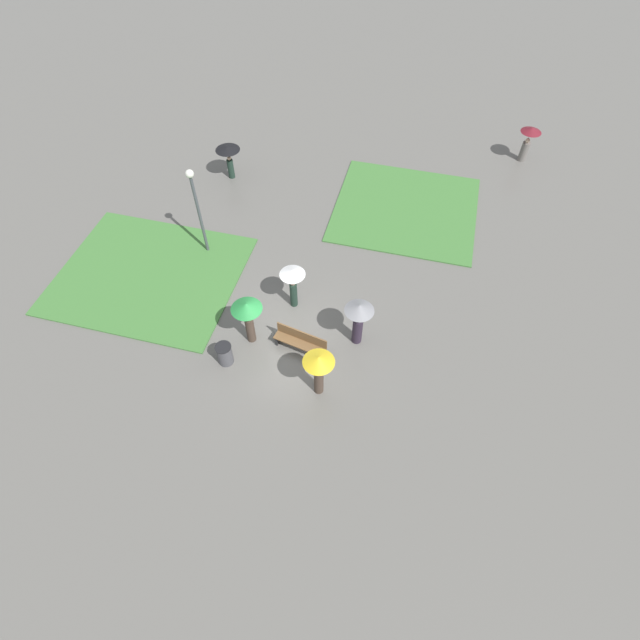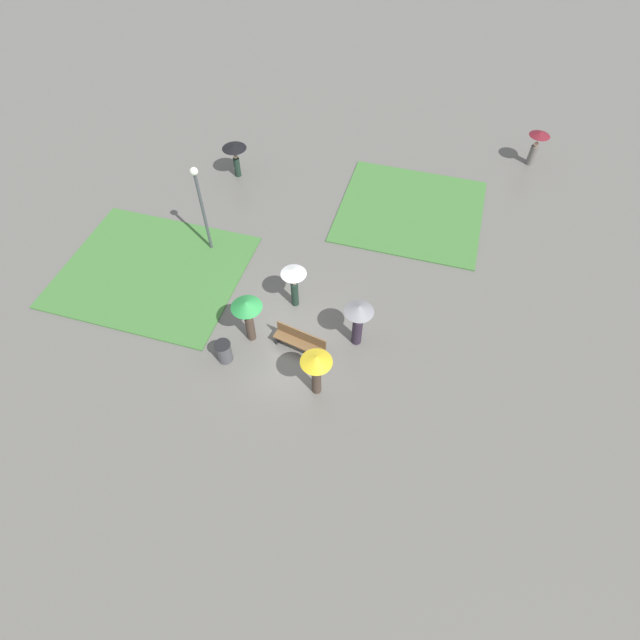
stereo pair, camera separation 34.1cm
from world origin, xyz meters
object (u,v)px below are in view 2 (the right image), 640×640
object	(u,v)px
crowd_person_grey	(358,317)
crowd_person_green	(247,312)
lamp_post	(200,199)
lone_walker_mid_plaza	(235,152)
crowd_person_white	(294,279)
park_bench	(300,340)
lone_walker_far_path	(537,142)
trash_bin	(224,352)
crowd_person_yellow	(316,366)

from	to	relation	value
crowd_person_grey	crowd_person_green	distance (m)	3.85
lamp_post	lone_walker_mid_plaza	xyz separation A→B (m)	(-0.84, 5.12, -1.31)
crowd_person_white	lone_walker_mid_plaza	bearing A→B (deg)	-104.97
park_bench	crowd_person_white	size ratio (longest dim) A/B	1.06
park_bench	crowd_person_green	xyz separation A→B (m)	(-1.87, -0.03, 1.04)
park_bench	crowd_person_green	distance (m)	2.14
lone_walker_mid_plaza	lamp_post	bearing A→B (deg)	-21.77
crowd_person_white	lone_walker_far_path	distance (m)	14.78
trash_bin	crowd_person_grey	bearing A→B (deg)	25.53
crowd_person_grey	lone_walker_mid_plaza	size ratio (longest dim) A/B	1.18
park_bench	lone_walker_mid_plaza	bearing A→B (deg)	135.02
park_bench	trash_bin	xyz separation A→B (m)	(-2.43, -1.18, -0.03)
lamp_post	trash_bin	bearing A→B (deg)	-61.32
lone_walker_far_path	park_bench	bearing A→B (deg)	1.48
crowd_person_yellow	trash_bin	bearing A→B (deg)	63.46
crowd_person_yellow	lone_walker_mid_plaza	world-z (taller)	crowd_person_yellow
crowd_person_white	crowd_person_yellow	bearing A→B (deg)	67.02
park_bench	crowd_person_yellow	distance (m)	2.11
crowd_person_white	lone_walker_far_path	xyz separation A→B (m)	(8.51, 12.08, -0.20)
trash_bin	crowd_person_grey	size ratio (longest dim) A/B	0.44
lamp_post	crowd_person_green	size ratio (longest dim) A/B	2.00
crowd_person_green	lone_walker_far_path	distance (m)	17.01
park_bench	trash_bin	distance (m)	2.70
trash_bin	crowd_person_white	distance (m)	3.66
park_bench	lamp_post	distance (m)	6.88
crowd_person_green	crowd_person_grey	bearing A→B (deg)	94.28
park_bench	crowd_person_green	bearing A→B (deg)	-167.83
crowd_person_green	lone_walker_far_path	xyz separation A→B (m)	(9.55, 14.08, -0.33)
lone_walker_far_path	crowd_person_grey	bearing A→B (deg)	6.36
crowd_person_green	lone_walker_mid_plaza	size ratio (longest dim) A/B	1.19
lone_walker_far_path	lone_walker_mid_plaza	world-z (taller)	lone_walker_far_path
crowd_person_yellow	lone_walker_mid_plaza	bearing A→B (deg)	12.85
crowd_person_yellow	crowd_person_white	xyz separation A→B (m)	(-1.89, 3.48, -0.11)
lamp_post	crowd_person_yellow	xyz separation A→B (m)	(6.28, -5.44, -1.13)
crowd_person_white	lone_walker_mid_plaza	distance (m)	8.81
park_bench	lone_walker_mid_plaza	size ratio (longest dim) A/B	1.18
lone_walker_mid_plaza	crowd_person_green	bearing A→B (deg)	-6.26
crowd_person_white	crowd_person_grey	xyz separation A→B (m)	(2.70, -1.09, 0.03)
crowd_person_yellow	crowd_person_white	world-z (taller)	crowd_person_yellow
lamp_post	crowd_person_green	xyz separation A→B (m)	(3.35, -3.96, -1.11)
park_bench	trash_bin	bearing A→B (deg)	-142.87
lone_walker_far_path	lamp_post	bearing A→B (deg)	-21.75
lamp_post	lone_walker_mid_plaza	distance (m)	5.35
crowd_person_yellow	crowd_person_grey	xyz separation A→B (m)	(0.82, 2.39, -0.08)
trash_bin	lone_walker_far_path	distance (m)	18.30
crowd_person_yellow	crowd_person_green	bearing A→B (deg)	42.03
crowd_person_green	crowd_person_yellow	bearing A→B (deg)	53.85
crowd_person_yellow	crowd_person_green	size ratio (longest dim) A/B	1.00
crowd_person_white	crowd_person_green	world-z (taller)	crowd_person_green
lamp_post	crowd_person_white	world-z (taller)	lamp_post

